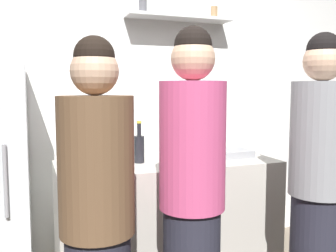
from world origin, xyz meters
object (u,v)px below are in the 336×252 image
Objects in this scene: person_pink_top at (192,198)px; person_brown_jacket at (97,224)px; utensil_holder at (122,163)px; water_bottle_plastic at (124,145)px; wine_bottle_green_glass at (99,145)px; wine_bottle_dark_glass at (139,148)px; person_grey_hoodie at (318,186)px; baking_pan at (227,153)px; wine_bottle_pale_glass at (184,139)px.

person_pink_top is 0.51m from person_brown_jacket.
water_bottle_plastic is at bearing 75.41° from utensil_holder.
wine_bottle_dark_glass is at bearing -34.29° from wine_bottle_green_glass.
person_pink_top is at bearing 25.50° from person_grey_hoodie.
baking_pan is at bearing 16.18° from utensil_holder.
person_grey_hoodie is (0.78, -0.04, 0.00)m from person_pink_top.
water_bottle_plastic is (0.12, 0.48, 0.04)m from utensil_holder.
water_bottle_plastic is at bearing 7.27° from person_pink_top.
wine_bottle_pale_glass is at bearing -39.56° from person_grey_hoodie.
utensil_holder is 0.77× the size of wine_bottle_dark_glass.
person_brown_jacket is (-1.29, -0.04, -0.05)m from person_grey_hoodie.
wine_bottle_pale_glass is at bearing -20.99° from person_pink_top.
wine_bottle_green_glass is (-0.94, 0.18, 0.09)m from baking_pan.
person_brown_jacket is (-0.25, -0.55, -0.16)m from utensil_holder.
person_grey_hoodie reaches higher than water_bottle_plastic.
person_brown_jacket is at bearing -100.25° from wine_bottle_green_glass.
baking_pan is at bearing -10.62° from wine_bottle_green_glass.
utensil_holder is 0.13× the size of person_pink_top.
person_pink_top reaches higher than wine_bottle_pale_glass.
baking_pan is 1.53× the size of utensil_holder.
wine_bottle_green_glass reaches higher than water_bottle_plastic.
person_grey_hoodie reaches higher than wine_bottle_green_glass.
wine_bottle_green_glass is at bearing -101.34° from person_brown_jacket.
person_pink_top reaches higher than wine_bottle_dark_glass.
person_pink_top is at bearing -130.00° from baking_pan.
wine_bottle_dark_glass is 0.17× the size of person_grey_hoodie.
person_brown_jacket is at bearing -117.92° from wine_bottle_dark_glass.
wine_bottle_dark_glass reaches higher than utensil_holder.
wine_bottle_green_glass is at bearing 145.71° from wine_bottle_dark_glass.
utensil_holder is at bearing -141.01° from wine_bottle_pale_glass.
utensil_holder is 0.55m from person_pink_top.
wine_bottle_green_glass is (-0.25, 0.17, 0.01)m from wine_bottle_dark_glass.
wine_bottle_pale_glass is at bearing 29.23° from wine_bottle_dark_glass.
wine_bottle_green_glass is 0.18× the size of person_brown_jacket.
wine_bottle_green_glass is 1.47m from person_grey_hoodie.
person_brown_jacket reaches higher than wine_bottle_dark_glass.
wine_bottle_dark_glass is 0.17× the size of person_pink_top.
wine_bottle_green_glass is 0.17× the size of person_pink_top.
baking_pan is at bearing -0.39° from wine_bottle_dark_glass.
wine_bottle_dark_glass is at bearing 54.93° from utensil_holder.
water_bottle_plastic is 0.13× the size of person_brown_jacket.
wine_bottle_dark_glass is 0.96× the size of wine_bottle_green_glass.
water_bottle_plastic is (0.20, 0.05, -0.02)m from wine_bottle_green_glass.
person_pink_top is (-0.37, -0.98, -0.17)m from wine_bottle_pale_glass.
utensil_holder is 0.13× the size of person_grey_hoodie.
wine_bottle_green_glass is at bearing 169.38° from baking_pan.
wine_bottle_green_glass is 0.20m from water_bottle_plastic.
utensil_holder is at bearing -163.82° from baking_pan.
person_pink_top is at bearing -82.30° from water_bottle_plastic.
wine_bottle_dark_glass is at bearing -150.77° from wine_bottle_pale_glass.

